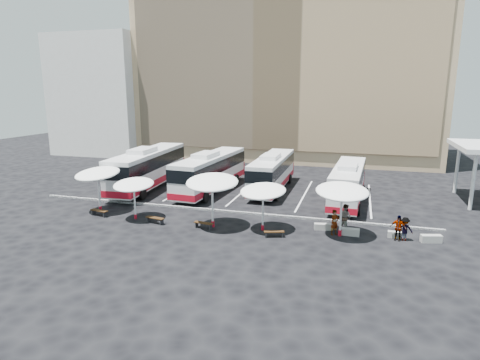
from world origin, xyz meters
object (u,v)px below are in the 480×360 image
(sunshade_2, at_px, (212,182))
(passenger_2, at_px, (398,228))
(bus_1, at_px, (211,171))
(conc_bench_3, at_px, (431,239))
(wood_bench_3, at_px, (274,233))
(conc_bench_0, at_px, (323,227))
(sunshade_0, at_px, (98,174))
(sunshade_1, at_px, (134,185))
(wood_bench_2, at_px, (204,224))
(sunshade_4, at_px, (342,192))
(passenger_3, at_px, (405,229))
(wood_bench_1, at_px, (155,219))
(conc_bench_1, at_px, (349,232))
(bus_3, at_px, (348,182))
(passenger_1, at_px, (345,217))
(sunshade_3, at_px, (263,191))
(wood_bench_0, at_px, (99,211))
(passenger_0, at_px, (335,222))
(bus_2, at_px, (272,171))
(conc_bench_2, at_px, (397,235))

(sunshade_2, xyz_separation_m, passenger_2, (12.78, 0.95, -2.48))
(bus_1, relative_size, conc_bench_3, 9.64)
(wood_bench_3, relative_size, passenger_2, 0.82)
(bus_1, distance_m, conc_bench_0, 14.54)
(sunshade_0, distance_m, sunshade_1, 4.01)
(sunshade_2, xyz_separation_m, wood_bench_2, (-0.52, -0.52, -3.01))
(sunshade_4, height_order, passenger_3, sunshade_4)
(wood_bench_1, xyz_separation_m, passenger_2, (17.21, 1.47, 0.51))
(sunshade_4, bearing_deg, conc_bench_1, 25.41)
(bus_3, relative_size, sunshade_4, 2.72)
(passenger_1, distance_m, passenger_2, 3.62)
(sunshade_2, xyz_separation_m, conc_bench_3, (14.89, 1.21, -3.11))
(sunshade_3, xyz_separation_m, wood_bench_0, (-13.26, -0.48, -2.51))
(sunshade_4, distance_m, conc_bench_3, 6.54)
(bus_1, bearing_deg, conc_bench_1, -30.18)
(passenger_0, bearing_deg, bus_2, 76.80)
(sunshade_1, xyz_separation_m, wood_bench_2, (5.92, -0.58, -2.39))
(conc_bench_3, bearing_deg, conc_bench_2, 174.12)
(wood_bench_2, height_order, passenger_2, passenger_2)
(wood_bench_1, distance_m, conc_bench_0, 12.43)
(passenger_1, height_order, passenger_2, passenger_1)
(sunshade_3, relative_size, wood_bench_1, 2.48)
(conc_bench_1, relative_size, passenger_2, 0.77)
(sunshade_1, height_order, wood_bench_1, sunshade_1)
(bus_2, bearing_deg, conc_bench_2, -44.84)
(passenger_2, relative_size, passenger_3, 1.08)
(sunshade_2, height_order, sunshade_4, sunshade_2)
(sunshade_3, relative_size, passenger_3, 2.43)
(sunshade_0, xyz_separation_m, conc_bench_3, (25.21, 0.20, -2.92))
(sunshade_1, relative_size, passenger_0, 1.91)
(wood_bench_0, distance_m, wood_bench_1, 5.18)
(bus_3, distance_m, passenger_0, 8.92)
(sunshade_1, height_order, wood_bench_2, sunshade_1)
(wood_bench_1, xyz_separation_m, wood_bench_3, (9.18, -0.30, -0.04))
(bus_2, relative_size, sunshade_1, 3.49)
(sunshade_1, distance_m, conc_bench_2, 19.43)
(bus_1, xyz_separation_m, conc_bench_0, (11.73, -8.40, -1.82))
(bus_1, xyz_separation_m, passenger_1, (13.26, -8.02, -1.08))
(bus_1, xyz_separation_m, wood_bench_3, (8.67, -10.89, -1.72))
(wood_bench_3, distance_m, conc_bench_2, 8.33)
(passenger_2, bearing_deg, passenger_3, 29.69)
(bus_1, relative_size, sunshade_1, 3.77)
(sunshade_4, height_order, wood_bench_3, sunshade_4)
(wood_bench_1, distance_m, passenger_2, 17.28)
(bus_3, relative_size, passenger_2, 6.63)
(conc_bench_1, bearing_deg, wood_bench_0, -176.59)
(conc_bench_0, bearing_deg, sunshade_4, -37.08)
(wood_bench_1, xyz_separation_m, conc_bench_3, (19.32, 1.73, -0.11))
(sunshade_1, distance_m, conc_bench_0, 14.56)
(sunshade_3, relative_size, conc_bench_0, 3.26)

